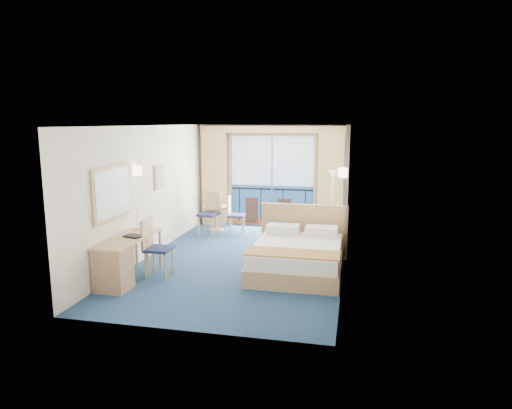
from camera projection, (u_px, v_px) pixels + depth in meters
name	position (u px, v px, depth m)	size (l,w,h in m)	color
floor	(243.00, 260.00, 9.26)	(6.50, 6.50, 0.00)	navy
room_walls	(243.00, 173.00, 8.94)	(4.04, 6.54, 2.72)	silver
balcony_door	(272.00, 184.00, 12.15)	(2.36, 0.03, 2.52)	navy
curtain_left	(215.00, 178.00, 12.31)	(0.65, 0.22, 2.55)	#D3BE75
curtain_right	(331.00, 181.00, 11.66)	(0.65, 0.22, 2.55)	#D3BE75
pelmet	(272.00, 129.00, 11.78)	(3.80, 0.25, 0.18)	tan
mirror	(112.00, 193.00, 7.96)	(0.05, 1.25, 0.95)	tan
wall_print	(159.00, 177.00, 9.82)	(0.04, 0.42, 0.52)	tan
sconce_left	(137.00, 170.00, 8.76)	(0.18, 0.18, 0.18)	beige
sconce_right	(343.00, 173.00, 8.38)	(0.18, 0.18, 0.18)	beige
bed	(298.00, 256.00, 8.50)	(1.77, 2.11, 1.11)	tan
nightstand	(335.00, 241.00, 9.79)	(0.39, 0.37, 0.52)	#A77A58
phone	(334.00, 227.00, 9.79)	(0.18, 0.14, 0.08)	silver
armchair	(312.00, 231.00, 10.35)	(0.72, 0.74, 0.67)	#4A4E5A
floor_lamp	(333.00, 186.00, 11.32)	(0.22, 0.22, 1.59)	silver
desk	(117.00, 263.00, 7.67)	(0.56, 1.63, 0.76)	tan
desk_chair	(154.00, 244.00, 8.24)	(0.48, 0.47, 1.06)	#21284D
folder	(134.00, 236.00, 8.08)	(0.31, 0.23, 0.03)	black
desk_lamp	(136.00, 212.00, 8.53)	(0.12, 0.12, 0.47)	silver
round_table	(216.00, 212.00, 11.74)	(0.71, 0.71, 0.64)	tan
table_chair_a	(233.00, 212.00, 11.46)	(0.46, 0.45, 0.94)	#21284D
table_chair_b	(210.00, 210.00, 11.35)	(0.53, 0.53, 1.07)	#21284D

